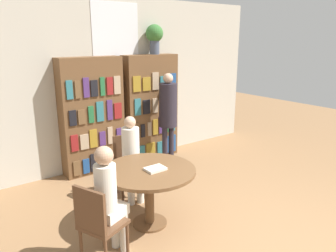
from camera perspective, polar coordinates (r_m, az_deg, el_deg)
wall_back at (r=6.11m, az=-8.89°, el=7.48°), size 6.40×0.07×3.00m
bookshelf_left at (r=5.77m, az=-13.05°, el=1.67°), size 1.08×0.34×2.00m
bookshelf_right at (r=6.33m, az=-3.05°, el=3.21°), size 1.08×0.34×2.00m
flower_vase at (r=6.26m, az=-2.37°, el=15.40°), size 0.32×0.32×0.54m
reading_table at (r=4.09m, az=-3.33°, el=-9.19°), size 1.15×1.15×0.75m
chair_near_camera at (r=3.52m, az=-12.11°, el=-15.96°), size 0.52×0.52×0.91m
chair_left_side at (r=4.94m, az=-6.88°, el=-6.28°), size 0.48×0.48×0.91m
seated_reader_left at (r=4.71m, az=-6.33°, el=-4.86°), size 0.32×0.39×1.24m
seated_reader_right at (r=3.53m, az=-10.21°, el=-11.83°), size 0.38×0.33×1.27m
librarian_standing at (r=5.94m, az=0.00°, el=2.96°), size 0.33×0.60×1.70m
open_book_on_table at (r=4.00m, az=-2.23°, el=-7.46°), size 0.24×0.18×0.03m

